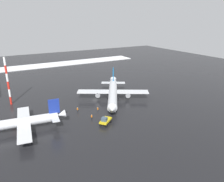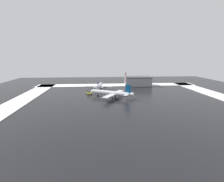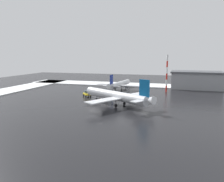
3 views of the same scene
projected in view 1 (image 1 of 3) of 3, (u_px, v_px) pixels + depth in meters
The scene contains 9 objects.
ground_plane at pixel (96, 95), 88.42m from camera, with size 240.00×240.00×0.00m, color black.
snow_bank_left at pixel (52, 65), 143.56m from camera, with size 14.00×116.00×0.34m, color white.
airplane_parked_starboard at pixel (113, 93), 80.84m from camera, with size 29.37×25.14×9.67m.
airplane_distant_tail at pixel (17, 123), 58.86m from camera, with size 22.56×27.08×8.05m.
pushback_tug at pixel (105, 120), 63.29m from camera, with size 4.60×4.96×2.50m.
ground_crew_beside_wing at pixel (78, 109), 71.60m from camera, with size 0.36×0.36×1.71m.
ground_crew_by_nose_gear at pixel (98, 109), 71.79m from camera, with size 0.36×0.36×1.71m.
ground_crew_near_tug at pixel (92, 117), 66.27m from camera, with size 0.36×0.36×1.71m.
antenna_mast at pixel (8, 81), 75.81m from camera, with size 0.70×0.70×17.09m.
Camera 1 is at (75.68, -35.48, 29.62)m, focal length 35.00 mm.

